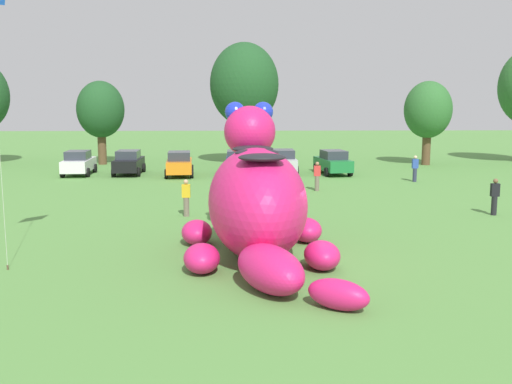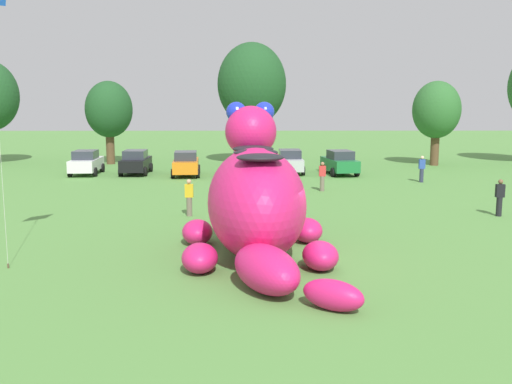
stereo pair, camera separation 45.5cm
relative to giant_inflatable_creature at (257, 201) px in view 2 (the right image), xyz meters
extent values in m
plane|color=#568E42|center=(1.28, -0.76, -1.91)|extent=(160.00, 160.00, 0.00)
ellipsoid|color=#E01E6B|center=(-0.02, 0.01, -0.06)|extent=(3.72, 6.79, 3.71)
ellipsoid|color=#E01E6B|center=(-0.20, 2.81, 2.19)|extent=(2.09, 2.28, 1.96)
sphere|color=#1E33CC|center=(-0.76, 3.06, 2.93)|extent=(0.78, 0.78, 0.78)
sphere|color=#1E33CC|center=(0.32, 3.14, 2.93)|extent=(0.78, 0.78, 0.78)
ellipsoid|color=black|center=(-0.11, 1.49, 1.65)|extent=(1.56, 1.28, 0.25)
ellipsoid|color=black|center=(-0.02, 0.01, 1.65)|extent=(1.56, 1.28, 0.25)
ellipsoid|color=black|center=(0.09, -1.63, 1.65)|extent=(1.56, 1.28, 0.25)
ellipsoid|color=#E01E6B|center=(-2.19, 1.69, -1.46)|extent=(1.23, 1.66, 0.91)
ellipsoid|color=#E01E6B|center=(1.92, 1.96, -1.46)|extent=(1.23, 1.66, 0.91)
ellipsoid|color=#E01E6B|center=(-1.79, -1.92, -1.46)|extent=(1.23, 1.66, 0.91)
ellipsoid|color=#E01E6B|center=(1.99, -1.67, -1.46)|extent=(1.23, 1.66, 0.91)
ellipsoid|color=#E01E6B|center=(0.23, -3.77, -1.26)|extent=(2.55, 3.31, 1.30)
ellipsoid|color=#E01E6B|center=(1.90, -5.26, -1.52)|extent=(1.85, 1.62, 0.79)
cube|color=white|center=(-11.92, 22.00, -1.19)|extent=(1.89, 4.17, 0.80)
cube|color=#2D333D|center=(-11.92, 21.85, -0.49)|extent=(1.58, 2.03, 0.60)
cylinder|color=black|center=(-12.83, 23.23, -1.59)|extent=(0.27, 0.65, 0.64)
cylinder|color=black|center=(-11.13, 23.30, -1.59)|extent=(0.27, 0.65, 0.64)
cylinder|color=black|center=(-12.72, 20.69, -1.59)|extent=(0.27, 0.65, 0.64)
cylinder|color=black|center=(-11.02, 20.77, -1.59)|extent=(0.27, 0.65, 0.64)
cube|color=black|center=(-8.44, 22.20, -1.19)|extent=(1.77, 4.13, 0.80)
cube|color=#2D333D|center=(-8.44, 22.05, -0.49)|extent=(1.53, 1.99, 0.60)
cylinder|color=black|center=(-9.32, 23.46, -1.59)|extent=(0.25, 0.64, 0.64)
cylinder|color=black|center=(-7.62, 23.49, -1.59)|extent=(0.25, 0.64, 0.64)
cylinder|color=black|center=(-9.27, 20.92, -1.59)|extent=(0.25, 0.64, 0.64)
cylinder|color=black|center=(-7.57, 20.94, -1.59)|extent=(0.25, 0.64, 0.64)
cube|color=orange|center=(-4.76, 21.20, -1.19)|extent=(2.01, 4.22, 0.80)
cube|color=#2D333D|center=(-4.74, 21.05, -0.49)|extent=(1.64, 2.08, 0.60)
cylinder|color=black|center=(-5.70, 22.40, -1.59)|extent=(0.29, 0.66, 0.64)
cylinder|color=black|center=(-4.00, 22.53, -1.59)|extent=(0.29, 0.66, 0.64)
cylinder|color=black|center=(-5.51, 19.87, -1.59)|extent=(0.29, 0.66, 0.64)
cylinder|color=black|center=(-3.81, 19.99, -1.59)|extent=(0.29, 0.66, 0.64)
cube|color=#2347B7|center=(-0.68, 21.96, -1.19)|extent=(1.71, 4.10, 0.80)
cube|color=#2D333D|center=(-0.68, 21.81, -0.49)|extent=(1.50, 1.97, 0.60)
cylinder|color=black|center=(-1.52, 23.24, -1.59)|extent=(0.24, 0.64, 0.64)
cylinder|color=black|center=(0.18, 23.23, -1.59)|extent=(0.24, 0.64, 0.64)
cylinder|color=black|center=(-1.53, 20.69, -1.59)|extent=(0.24, 0.64, 0.64)
cylinder|color=black|center=(0.17, 20.69, -1.59)|extent=(0.24, 0.64, 0.64)
cube|color=#B7BABF|center=(2.58, 22.56, -1.19)|extent=(1.77, 4.13, 0.80)
cube|color=#2D333D|center=(2.59, 22.41, -0.49)|extent=(1.53, 1.99, 0.60)
cylinder|color=black|center=(1.71, 23.82, -1.59)|extent=(0.25, 0.64, 0.64)
cylinder|color=black|center=(3.41, 23.85, -1.59)|extent=(0.25, 0.64, 0.64)
cylinder|color=black|center=(1.76, 21.28, -1.59)|extent=(0.25, 0.64, 0.64)
cylinder|color=black|center=(3.46, 21.31, -1.59)|extent=(0.25, 0.64, 0.64)
cube|color=#1E7238|center=(6.09, 21.85, -1.19)|extent=(2.34, 4.32, 0.80)
cube|color=#2D333D|center=(6.12, 21.70, -0.49)|extent=(1.79, 2.18, 0.60)
cylinder|color=black|center=(5.05, 22.97, -1.59)|extent=(0.34, 0.67, 0.64)
cylinder|color=black|center=(6.73, 23.24, -1.59)|extent=(0.34, 0.67, 0.64)
cylinder|color=black|center=(5.46, 20.46, -1.59)|extent=(0.34, 0.67, 0.64)
cylinder|color=black|center=(7.14, 20.73, -1.59)|extent=(0.34, 0.67, 0.64)
cylinder|color=brown|center=(-11.80, 28.75, -0.72)|extent=(0.68, 0.68, 2.38)
ellipsoid|color=#1E4C23|center=(-11.80, 28.75, 2.57)|extent=(3.81, 3.81, 4.58)
cylinder|color=brown|center=(-0.14, 28.30, -0.19)|extent=(0.99, 0.99, 3.45)
ellipsoid|color=#1E4C23|center=(-0.14, 28.30, 4.57)|extent=(5.52, 5.52, 6.62)
cylinder|color=brown|center=(14.62, 27.57, -0.72)|extent=(0.68, 0.68, 2.37)
ellipsoid|color=#2D662D|center=(14.62, 27.57, 2.55)|extent=(3.80, 3.80, 4.56)
cylinder|color=black|center=(11.20, 6.79, -1.47)|extent=(0.26, 0.26, 0.88)
cube|color=black|center=(11.20, 6.79, -0.73)|extent=(0.38, 0.22, 0.60)
sphere|color=brown|center=(11.20, 6.79, -0.31)|extent=(0.22, 0.22, 0.22)
cylinder|color=#726656|center=(3.95, 14.23, -1.47)|extent=(0.26, 0.26, 0.88)
cube|color=red|center=(3.95, 14.23, -0.73)|extent=(0.38, 0.22, 0.60)
sphere|color=#9E7051|center=(3.95, 14.23, -0.31)|extent=(0.22, 0.22, 0.22)
cylinder|color=#2D334C|center=(10.80, 17.84, -1.47)|extent=(0.26, 0.26, 0.88)
cube|color=#2D4CA5|center=(10.80, 17.84, -0.73)|extent=(0.38, 0.22, 0.60)
sphere|color=beige|center=(10.80, 17.84, -0.31)|extent=(0.22, 0.22, 0.22)
cylinder|color=#726656|center=(-3.04, 6.93, -1.47)|extent=(0.26, 0.26, 0.88)
cube|color=gold|center=(-3.04, 6.93, -0.73)|extent=(0.38, 0.22, 0.60)
sphere|color=tan|center=(-3.04, 6.93, -0.31)|extent=(0.22, 0.22, 0.22)
cylinder|color=brown|center=(-7.95, -1.44, -1.84)|extent=(0.06, 0.06, 0.15)
camera|label=1|loc=(-0.63, -19.60, 3.44)|focal=41.22mm
camera|label=2|loc=(-0.18, -19.61, 3.44)|focal=41.22mm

